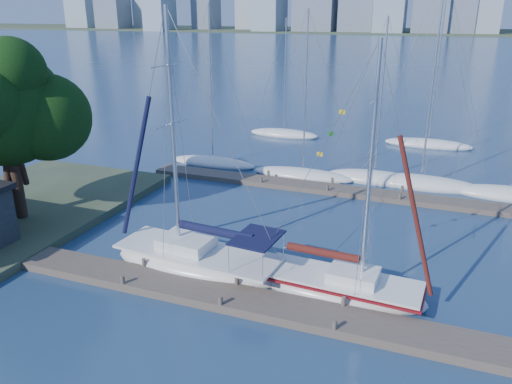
% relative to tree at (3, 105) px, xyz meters
% --- Properties ---
extents(ground, '(700.00, 700.00, 0.00)m').
position_rel_tree_xyz_m(ground, '(15.30, -3.52, -7.37)').
color(ground, navy).
rests_on(ground, ground).
extents(near_dock, '(26.00, 2.00, 0.40)m').
position_rel_tree_xyz_m(near_dock, '(15.30, -3.52, -7.17)').
color(near_dock, '#50443A').
rests_on(near_dock, ground).
extents(far_dock, '(30.00, 1.80, 0.36)m').
position_rel_tree_xyz_m(far_dock, '(17.30, 12.48, -7.19)').
color(far_dock, '#50443A').
rests_on(far_dock, ground).
extents(far_shore, '(800.00, 100.00, 1.50)m').
position_rel_tree_xyz_m(far_shore, '(15.30, 316.48, -7.37)').
color(far_shore, '#38472D').
rests_on(far_shore, ground).
extents(tree, '(8.83, 8.02, 11.16)m').
position_rel_tree_xyz_m(tree, '(0.00, 0.00, 0.00)').
color(tree, black).
rests_on(tree, ground).
extents(sailboat_navy, '(9.38, 3.76, 13.29)m').
position_rel_tree_xyz_m(sailboat_navy, '(12.65, -1.35, -6.40)').
color(sailboat_navy, white).
rests_on(sailboat_navy, ground).
extents(sailboat_maroon, '(7.93, 3.00, 11.98)m').
position_rel_tree_xyz_m(sailboat_maroon, '(19.91, -1.19, -6.41)').
color(sailboat_maroon, white).
rests_on(sailboat_maroon, ground).
extents(bg_boat_0, '(7.68, 2.46, 13.26)m').
position_rel_tree_xyz_m(bg_boat_0, '(5.51, 15.54, -7.12)').
color(bg_boat_0, white).
rests_on(bg_boat_0, ground).
extents(bg_boat_1, '(8.35, 4.19, 12.89)m').
position_rel_tree_xyz_m(bg_boat_1, '(13.60, 14.95, -7.13)').
color(bg_boat_1, white).
rests_on(bg_boat_1, ground).
extents(bg_boat_2, '(7.57, 3.04, 12.44)m').
position_rel_tree_xyz_m(bg_boat_2, '(19.02, 15.98, -7.10)').
color(bg_boat_2, white).
rests_on(bg_boat_2, ground).
extents(bg_boat_3, '(9.07, 3.71, 15.69)m').
position_rel_tree_xyz_m(bg_boat_3, '(22.43, 15.94, -7.07)').
color(bg_boat_3, white).
rests_on(bg_boat_3, ground).
extents(bg_boat_6, '(7.68, 4.25, 12.13)m').
position_rel_tree_xyz_m(bg_boat_6, '(8.02, 27.61, -7.12)').
color(bg_boat_6, white).
rests_on(bg_boat_6, ground).
extents(bg_boat_7, '(8.50, 4.71, 14.67)m').
position_rel_tree_xyz_m(bg_boat_7, '(22.39, 28.43, -7.10)').
color(bg_boat_7, white).
rests_on(bg_boat_7, ground).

